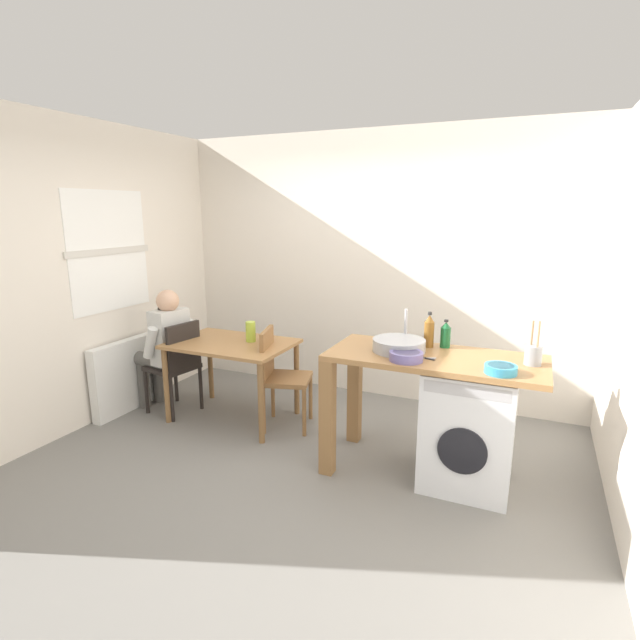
{
  "coord_description": "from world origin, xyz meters",
  "views": [
    {
      "loc": [
        1.52,
        -3.02,
        1.92
      ],
      "look_at": [
        -0.03,
        0.45,
        1.06
      ],
      "focal_mm": 27.25,
      "sensor_mm": 36.0,
      "label": 1
    }
  ],
  "objects_px": {
    "vase": "(251,332)",
    "chair_opposite": "(279,372)",
    "dining_table": "(232,352)",
    "chair_person_seat": "(177,362)",
    "mixing_bowl": "(406,356)",
    "bottle_squat_brown": "(446,335)",
    "colander": "(501,369)",
    "bottle_tall_green": "(429,331)",
    "washing_machine": "(469,427)",
    "utensil_crock": "(533,355)",
    "seated_person": "(165,343)"
  },
  "relations": [
    {
      "from": "bottle_squat_brown",
      "to": "washing_machine",
      "type": "bearing_deg",
      "value": -45.92
    },
    {
      "from": "chair_person_seat",
      "to": "bottle_squat_brown",
      "type": "xyz_separation_m",
      "value": [
        2.47,
        0.1,
        0.51
      ]
    },
    {
      "from": "utensil_crock",
      "to": "mixing_bowl",
      "type": "bearing_deg",
      "value": -162.4
    },
    {
      "from": "seated_person",
      "to": "utensil_crock",
      "type": "xyz_separation_m",
      "value": [
        3.23,
        -0.12,
        0.32
      ]
    },
    {
      "from": "dining_table",
      "to": "vase",
      "type": "relative_size",
      "value": 5.9
    },
    {
      "from": "chair_opposite",
      "to": "seated_person",
      "type": "relative_size",
      "value": 0.75
    },
    {
      "from": "chair_person_seat",
      "to": "bottle_tall_green",
      "type": "height_order",
      "value": "bottle_tall_green"
    },
    {
      "from": "dining_table",
      "to": "chair_opposite",
      "type": "xyz_separation_m",
      "value": [
        0.48,
        0.03,
        -0.14
      ]
    },
    {
      "from": "washing_machine",
      "to": "bottle_tall_green",
      "type": "relative_size",
      "value": 3.23
    },
    {
      "from": "chair_person_seat",
      "to": "mixing_bowl",
      "type": "xyz_separation_m",
      "value": [
        2.28,
        -0.34,
        0.45
      ]
    },
    {
      "from": "dining_table",
      "to": "chair_person_seat",
      "type": "distance_m",
      "value": 0.57
    },
    {
      "from": "vase",
      "to": "washing_machine",
      "type": "bearing_deg",
      "value": -10.08
    },
    {
      "from": "dining_table",
      "to": "utensil_crock",
      "type": "bearing_deg",
      "value": -4.63
    },
    {
      "from": "chair_opposite",
      "to": "bottle_squat_brown",
      "type": "distance_m",
      "value": 1.53
    },
    {
      "from": "mixing_bowl",
      "to": "vase",
      "type": "xyz_separation_m",
      "value": [
        -1.59,
        0.55,
        -0.12
      ]
    },
    {
      "from": "bottle_tall_green",
      "to": "vase",
      "type": "xyz_separation_m",
      "value": [
        -1.65,
        0.15,
        -0.21
      ]
    },
    {
      "from": "bottle_squat_brown",
      "to": "utensil_crock",
      "type": "height_order",
      "value": "utensil_crock"
    },
    {
      "from": "bottle_tall_green",
      "to": "colander",
      "type": "bearing_deg",
      "value": -38.22
    },
    {
      "from": "seated_person",
      "to": "washing_machine",
      "type": "xyz_separation_m",
      "value": [
        2.86,
        -0.17,
        -0.24
      ]
    },
    {
      "from": "colander",
      "to": "mixing_bowl",
      "type": "bearing_deg",
      "value": 178.12
    },
    {
      "from": "chair_person_seat",
      "to": "seated_person",
      "type": "bearing_deg",
      "value": 90.0
    },
    {
      "from": "chair_person_seat",
      "to": "bottle_squat_brown",
      "type": "height_order",
      "value": "bottle_squat_brown"
    },
    {
      "from": "dining_table",
      "to": "vase",
      "type": "xyz_separation_m",
      "value": [
        0.15,
        0.1,
        0.19
      ]
    },
    {
      "from": "utensil_crock",
      "to": "seated_person",
      "type": "bearing_deg",
      "value": 177.91
    },
    {
      "from": "dining_table",
      "to": "bottle_squat_brown",
      "type": "relative_size",
      "value": 5.21
    },
    {
      "from": "bottle_squat_brown",
      "to": "dining_table",
      "type": "bearing_deg",
      "value": 179.66
    },
    {
      "from": "seated_person",
      "to": "vase",
      "type": "height_order",
      "value": "seated_person"
    },
    {
      "from": "dining_table",
      "to": "chair_opposite",
      "type": "bearing_deg",
      "value": 3.46
    },
    {
      "from": "seated_person",
      "to": "mixing_bowl",
      "type": "distance_m",
      "value": 2.48
    },
    {
      "from": "mixing_bowl",
      "to": "dining_table",
      "type": "bearing_deg",
      "value": 165.33
    },
    {
      "from": "chair_opposite",
      "to": "washing_machine",
      "type": "xyz_separation_m",
      "value": [
        1.68,
        -0.29,
        -0.08
      ]
    },
    {
      "from": "bottle_tall_green",
      "to": "chair_opposite",
      "type": "bearing_deg",
      "value": 176.64
    },
    {
      "from": "washing_machine",
      "to": "seated_person",
      "type": "bearing_deg",
      "value": 176.6
    },
    {
      "from": "vase",
      "to": "chair_opposite",
      "type": "bearing_deg",
      "value": -12.2
    },
    {
      "from": "bottle_squat_brown",
      "to": "mixing_bowl",
      "type": "xyz_separation_m",
      "value": [
        -0.18,
        -0.44,
        -0.06
      ]
    },
    {
      "from": "dining_table",
      "to": "utensil_crock",
      "type": "distance_m",
      "value": 2.56
    },
    {
      "from": "dining_table",
      "to": "washing_machine",
      "type": "height_order",
      "value": "washing_machine"
    },
    {
      "from": "bottle_tall_green",
      "to": "vase",
      "type": "bearing_deg",
      "value": 174.86
    },
    {
      "from": "chair_opposite",
      "to": "utensil_crock",
      "type": "relative_size",
      "value": 3.0
    },
    {
      "from": "washing_machine",
      "to": "vase",
      "type": "xyz_separation_m",
      "value": [
        -2.01,
        0.36,
        0.4
      ]
    },
    {
      "from": "seated_person",
      "to": "bottle_tall_green",
      "type": "xyz_separation_m",
      "value": [
        2.51,
        0.04,
        0.37
      ]
    },
    {
      "from": "seated_person",
      "to": "mixing_bowl",
      "type": "bearing_deg",
      "value": -89.58
    },
    {
      "from": "chair_opposite",
      "to": "mixing_bowl",
      "type": "bearing_deg",
      "value": 52.54
    },
    {
      "from": "bottle_tall_green",
      "to": "utensil_crock",
      "type": "relative_size",
      "value": 0.89
    },
    {
      "from": "washing_machine",
      "to": "utensil_crock",
      "type": "xyz_separation_m",
      "value": [
        0.37,
        0.05,
        0.56
      ]
    },
    {
      "from": "colander",
      "to": "bottle_tall_green",
      "type": "bearing_deg",
      "value": 141.78
    },
    {
      "from": "bottle_tall_green",
      "to": "utensil_crock",
      "type": "xyz_separation_m",
      "value": [
        0.72,
        -0.16,
        -0.05
      ]
    },
    {
      "from": "mixing_bowl",
      "to": "bottle_squat_brown",
      "type": "bearing_deg",
      "value": 67.5
    },
    {
      "from": "chair_person_seat",
      "to": "chair_opposite",
      "type": "relative_size",
      "value": 1.0
    },
    {
      "from": "bottle_squat_brown",
      "to": "utensil_crock",
      "type": "bearing_deg",
      "value": -17.67
    }
  ]
}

